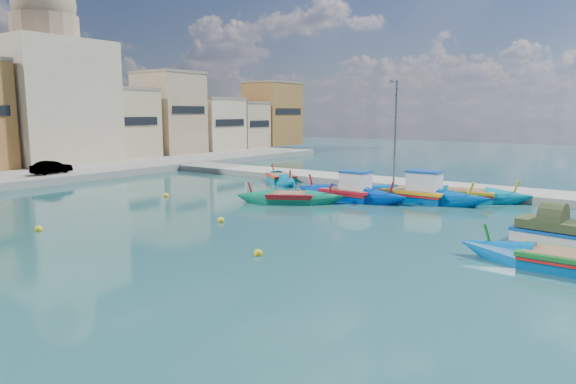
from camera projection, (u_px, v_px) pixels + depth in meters
ground at (348, 251)px, 21.29m from camera, size 160.00×160.00×0.00m
east_quay at (476, 191)px, 35.60m from camera, size 4.00×70.00×0.50m
north_townhouses at (22, 119)px, 48.78m from camera, size 83.20×7.87×10.19m
church_block at (49, 84)px, 51.27m from camera, size 10.00×10.00×19.10m
quay_street_lamp at (395, 130)px, 38.02m from camera, size 1.18×0.16×8.00m
luzzu_turquoise_cabin at (416, 195)px, 32.99m from camera, size 2.23×9.71×3.12m
luzzu_blue_cabin at (349, 194)px, 33.47m from camera, size 2.15×8.38×2.96m
luzzu_cyan_mid at (281, 179)px, 41.82m from camera, size 6.19×7.12×2.27m
luzzu_green at (290, 199)px, 32.34m from camera, size 5.18×7.04×2.24m
luzzu_blue_south at (569, 264)px, 18.56m from camera, size 2.02×8.21×2.36m
luzzu_cyan_south at (466, 197)px, 33.08m from camera, size 4.17×8.41×2.54m
tender_near at (552, 232)px, 22.54m from camera, size 2.06×3.35×1.57m
mooring_buoys at (256, 220)px, 26.88m from camera, size 17.22×22.92×0.36m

